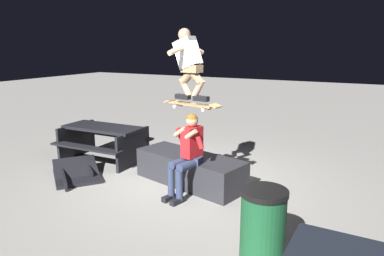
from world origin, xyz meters
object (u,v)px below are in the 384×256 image
Objects in this scene: person_sitting_on_ledge at (187,151)px; skater_airborne at (189,61)px; trash_bin at (263,229)px; ledge_box_main at (190,169)px; skateboard at (192,105)px; kicker_ramp at (77,174)px; picnic_table_back at (103,138)px.

skater_airborne is at bearing -68.53° from person_sitting_on_ledge.
trash_bin is (-1.65, 1.34, -0.30)m from person_sitting_on_ledge.
ledge_box_main is 2.21× the size of trash_bin.
ledge_box_main is 1.50× the size of person_sitting_on_ledge.
person_sitting_on_ledge is at bearing 96.44° from skateboard.
ledge_box_main is at bearing -66.08° from person_sitting_on_ledge.
skateboard reaches higher than ledge_box_main.
trash_bin is at bearing 164.32° from kicker_ramp.
trash_bin reaches higher than ledge_box_main.
person_sitting_on_ledge is at bearing 162.01° from picnic_table_back.
skateboard is at bearing 123.05° from ledge_box_main.
skater_airborne reaches higher than ledge_box_main.
skater_airborne reaches higher than person_sitting_on_ledge.
ledge_box_main is 2.62m from trash_bin.
kicker_ramp is (2.16, 0.44, -2.12)m from skater_airborne.
ledge_box_main is 1.97× the size of skateboard.
picnic_table_back is at bearing -7.88° from ledge_box_main.
skater_airborne is 3.06m from kicker_ramp.
kicker_ramp is at bearing 11.48° from skater_airborne.
skateboard reaches higher than trash_bin.
skateboard is at bearing 165.94° from picnic_table_back.
person_sitting_on_ledge is (-0.22, 0.49, 0.50)m from ledge_box_main.
ledge_box_main reaches higher than kicker_ramp.
kicker_ramp is (2.22, 0.43, -1.44)m from skateboard.
trash_bin is at bearing 137.70° from skateboard.
skater_airborne is 1.21× the size of trash_bin.
kicker_ramp is at bearing 6.17° from person_sitting_on_ledge.
person_sitting_on_ledge is 2.62m from picnic_table_back.
skateboard is at bearing -42.30° from trash_bin.
picnic_table_back is (2.40, -0.61, -1.68)m from skater_airborne.
picnic_table_back reaches higher than kicker_ramp.
skater_airborne is at bearing -168.52° from kicker_ramp.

